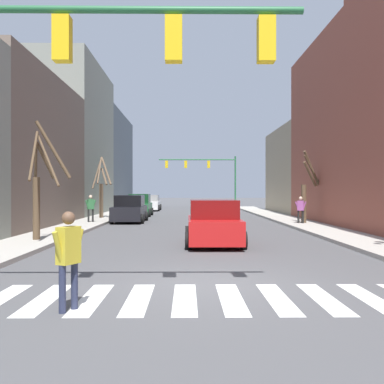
{
  "coord_description": "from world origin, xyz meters",
  "views": [
    {
      "loc": [
        -0.41,
        -10.09,
        2.1
      ],
      "look_at": [
        0.01,
        28.07,
        1.98
      ],
      "focal_mm": 42.0,
      "sensor_mm": 36.0,
      "label": 1
    }
  ],
  "objects_px": {
    "car_parked_left_mid": "(150,203)",
    "car_parked_right_far": "(214,224)",
    "street_tree_right_far": "(102,189)",
    "traffic_signal_near": "(74,69)",
    "pedestrian_waiting_at_curb": "(301,207)",
    "street_tree_left_near": "(307,191)",
    "pedestrian_near_right_corner": "(68,252)",
    "pedestrian_crossing_street": "(91,206)",
    "car_at_intersection": "(140,206)",
    "car_driving_toward_lane": "(130,210)",
    "traffic_signal_far": "(206,169)",
    "street_tree_right_mid": "(40,185)"
  },
  "relations": [
    {
      "from": "car_parked_left_mid",
      "to": "car_parked_right_far",
      "type": "relative_size",
      "value": 1.16
    },
    {
      "from": "pedestrian_crossing_street",
      "to": "street_tree_right_mid",
      "type": "bearing_deg",
      "value": 54.11
    },
    {
      "from": "car_at_intersection",
      "to": "street_tree_left_near",
      "type": "relative_size",
      "value": 0.95
    },
    {
      "from": "traffic_signal_far",
      "to": "car_parked_right_far",
      "type": "bearing_deg",
      "value": -91.91
    },
    {
      "from": "car_at_intersection",
      "to": "street_tree_right_far",
      "type": "relative_size",
      "value": 0.95
    },
    {
      "from": "street_tree_right_far",
      "to": "street_tree_right_mid",
      "type": "xyz_separation_m",
      "value": [
        0.3,
        -14.37,
        0.09
      ]
    },
    {
      "from": "car_parked_right_far",
      "to": "street_tree_right_far",
      "type": "distance_m",
      "value": 16.65
    },
    {
      "from": "pedestrian_near_right_corner",
      "to": "pedestrian_crossing_street",
      "type": "bearing_deg",
      "value": 39.24
    },
    {
      "from": "car_parked_right_far",
      "to": "street_tree_right_mid",
      "type": "relative_size",
      "value": 0.88
    },
    {
      "from": "traffic_signal_far",
      "to": "car_parked_left_mid",
      "type": "xyz_separation_m",
      "value": [
        -6.01,
        -4.9,
        -3.82
      ]
    },
    {
      "from": "pedestrian_crossing_street",
      "to": "street_tree_right_far",
      "type": "xyz_separation_m",
      "value": [
        -0.13,
        4.27,
        1.09
      ]
    },
    {
      "from": "pedestrian_crossing_street",
      "to": "pedestrian_waiting_at_curb",
      "type": "bearing_deg",
      "value": 137.65
    },
    {
      "from": "pedestrian_crossing_street",
      "to": "street_tree_right_far",
      "type": "distance_m",
      "value": 4.41
    },
    {
      "from": "car_parked_left_mid",
      "to": "street_tree_left_near",
      "type": "distance_m",
      "value": 22.59
    },
    {
      "from": "car_parked_right_far",
      "to": "street_tree_right_far",
      "type": "xyz_separation_m",
      "value": [
        -7.15,
        14.97,
        1.42
      ]
    },
    {
      "from": "street_tree_right_far",
      "to": "traffic_signal_near",
      "type": "bearing_deg",
      "value": -80.42
    },
    {
      "from": "traffic_signal_near",
      "to": "car_parked_right_far",
      "type": "height_order",
      "value": "traffic_signal_near"
    },
    {
      "from": "car_at_intersection",
      "to": "street_tree_right_far",
      "type": "distance_m",
      "value": 5.4
    },
    {
      "from": "traffic_signal_far",
      "to": "pedestrian_waiting_at_curb",
      "type": "bearing_deg",
      "value": -79.55
    },
    {
      "from": "pedestrian_crossing_street",
      "to": "car_parked_left_mid",
      "type": "bearing_deg",
      "value": -133.43
    },
    {
      "from": "traffic_signal_far",
      "to": "street_tree_right_far",
      "type": "height_order",
      "value": "traffic_signal_far"
    },
    {
      "from": "pedestrian_crossing_street",
      "to": "street_tree_left_near",
      "type": "height_order",
      "value": "street_tree_left_near"
    },
    {
      "from": "traffic_signal_far",
      "to": "pedestrian_crossing_street",
      "type": "xyz_separation_m",
      "value": [
        -8.18,
        -23.81,
        -3.46
      ]
    },
    {
      "from": "pedestrian_waiting_at_curb",
      "to": "traffic_signal_near",
      "type": "bearing_deg",
      "value": 89.91
    },
    {
      "from": "street_tree_right_far",
      "to": "car_parked_left_mid",
      "type": "bearing_deg",
      "value": 81.08
    },
    {
      "from": "car_driving_toward_lane",
      "to": "pedestrian_crossing_street",
      "type": "distance_m",
      "value": 2.9
    },
    {
      "from": "car_parked_right_far",
      "to": "pedestrian_near_right_corner",
      "type": "bearing_deg",
      "value": 161.82
    },
    {
      "from": "pedestrian_waiting_at_curb",
      "to": "street_tree_left_near",
      "type": "xyz_separation_m",
      "value": [
        0.53,
        0.53,
        1.0
      ]
    },
    {
      "from": "pedestrian_near_right_corner",
      "to": "street_tree_right_far",
      "type": "relative_size",
      "value": 0.4
    },
    {
      "from": "street_tree_left_near",
      "to": "pedestrian_waiting_at_curb",
      "type": "bearing_deg",
      "value": -135.11
    },
    {
      "from": "car_parked_left_mid",
      "to": "pedestrian_crossing_street",
      "type": "height_order",
      "value": "pedestrian_crossing_street"
    },
    {
      "from": "traffic_signal_near",
      "to": "car_parked_left_mid",
      "type": "height_order",
      "value": "traffic_signal_near"
    },
    {
      "from": "traffic_signal_near",
      "to": "street_tree_right_far",
      "type": "xyz_separation_m",
      "value": [
        -4.02,
        23.82,
        -2.15
      ]
    },
    {
      "from": "street_tree_right_far",
      "to": "pedestrian_near_right_corner",
      "type": "bearing_deg",
      "value": -80.54
    },
    {
      "from": "pedestrian_waiting_at_curb",
      "to": "pedestrian_near_right_corner",
      "type": "bearing_deg",
      "value": 90.69
    },
    {
      "from": "pedestrian_near_right_corner",
      "to": "pedestrian_waiting_at_curb",
      "type": "xyz_separation_m",
      "value": [
        8.86,
        18.89,
        0.06
      ]
    },
    {
      "from": "pedestrian_waiting_at_curb",
      "to": "car_driving_toward_lane",
      "type": "bearing_deg",
      "value": 9.52
    },
    {
      "from": "pedestrian_crossing_street",
      "to": "street_tree_right_mid",
      "type": "relative_size",
      "value": 0.35
    },
    {
      "from": "street_tree_left_near",
      "to": "pedestrian_crossing_street",
      "type": "bearing_deg",
      "value": 177.01
    },
    {
      "from": "pedestrian_near_right_corner",
      "to": "street_tree_right_mid",
      "type": "distance_m",
      "value": 10.78
    },
    {
      "from": "car_driving_toward_lane",
      "to": "street_tree_right_mid",
      "type": "relative_size",
      "value": 1.0
    },
    {
      "from": "car_driving_toward_lane",
      "to": "pedestrian_waiting_at_curb",
      "type": "xyz_separation_m",
      "value": [
        10.6,
        -3.1,
        0.26
      ]
    },
    {
      "from": "traffic_signal_near",
      "to": "car_parked_right_far",
      "type": "xyz_separation_m",
      "value": [
        3.13,
        8.85,
        -3.57
      ]
    },
    {
      "from": "car_at_intersection",
      "to": "car_parked_left_mid",
      "type": "bearing_deg",
      "value": -0.34
    },
    {
      "from": "traffic_signal_far",
      "to": "car_parked_left_mid",
      "type": "relative_size",
      "value": 1.85
    },
    {
      "from": "pedestrian_near_right_corner",
      "to": "street_tree_left_near",
      "type": "distance_m",
      "value": 21.59
    },
    {
      "from": "car_at_intersection",
      "to": "car_parked_right_far",
      "type": "bearing_deg",
      "value": -165.97
    },
    {
      "from": "traffic_signal_far",
      "to": "street_tree_right_mid",
      "type": "height_order",
      "value": "traffic_signal_far"
    },
    {
      "from": "pedestrian_waiting_at_curb",
      "to": "street_tree_left_near",
      "type": "relative_size",
      "value": 0.36
    },
    {
      "from": "street_tree_right_far",
      "to": "street_tree_right_mid",
      "type": "bearing_deg",
      "value": -88.8
    }
  ]
}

